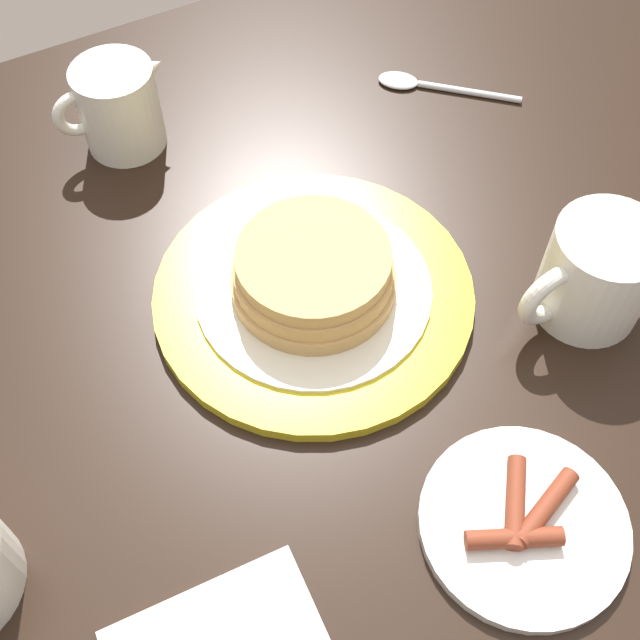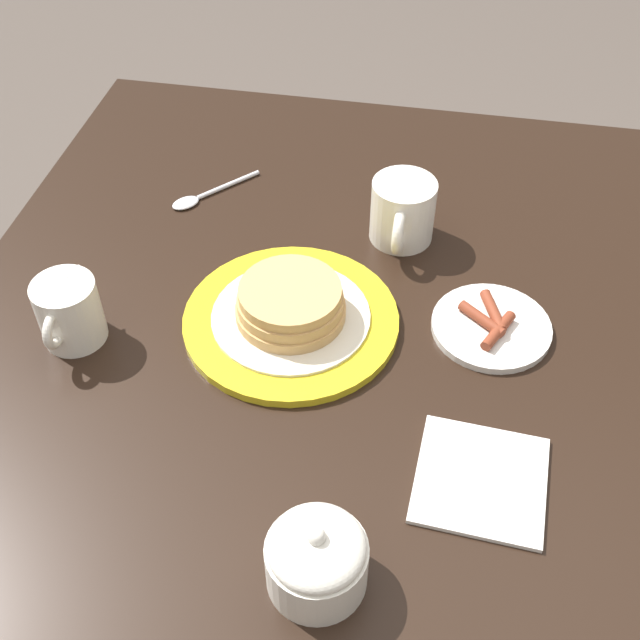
{
  "view_description": "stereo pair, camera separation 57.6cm",
  "coord_description": "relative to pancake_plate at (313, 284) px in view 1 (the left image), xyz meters",
  "views": [
    {
      "loc": [
        0.16,
        0.31,
        1.32
      ],
      "look_at": [
        -0.02,
        -0.02,
        0.78
      ],
      "focal_mm": 45.0,
      "sensor_mm": 36.0,
      "label": 1
    },
    {
      "loc": [
        0.67,
        0.11,
        1.5
      ],
      "look_at": [
        -0.02,
        -0.02,
        0.78
      ],
      "focal_mm": 45.0,
      "sensor_mm": 36.0,
      "label": 2
    }
  ],
  "objects": [
    {
      "name": "dining_table",
      "position": [
        0.04,
        0.06,
        -0.14
      ],
      "size": [
        1.2,
        1.02,
        0.75
      ],
      "color": "black",
      "rests_on": "ground_plane"
    },
    {
      "name": "creamer_pitcher",
      "position": [
        0.07,
        -0.26,
        0.03
      ],
      "size": [
        0.12,
        0.08,
        0.1
      ],
      "color": "silver",
      "rests_on": "dining_table"
    },
    {
      "name": "coffee_mug",
      "position": [
        -0.2,
        0.12,
        0.03
      ],
      "size": [
        0.12,
        0.09,
        0.09
      ],
      "color": "silver",
      "rests_on": "dining_table"
    },
    {
      "name": "ground_plane",
      "position": [
        0.04,
        0.06,
        -0.77
      ],
      "size": [
        8.0,
        8.0,
        0.0
      ],
      "primitive_type": "plane",
      "color": "#51473F"
    },
    {
      "name": "spoon",
      "position": [
        -0.24,
        -0.19,
        -0.02
      ],
      "size": [
        0.13,
        0.12,
        0.01
      ],
      "color": "silver",
      "rests_on": "dining_table"
    },
    {
      "name": "pancake_plate",
      "position": [
        0.0,
        0.0,
        0.0
      ],
      "size": [
        0.28,
        0.28,
        0.06
      ],
      "color": "gold",
      "rests_on": "dining_table"
    },
    {
      "name": "side_plate_bacon",
      "position": [
        -0.04,
        0.25,
        -0.01
      ],
      "size": [
        0.15,
        0.15,
        0.02
      ],
      "color": "silver",
      "rests_on": "dining_table"
    }
  ]
}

